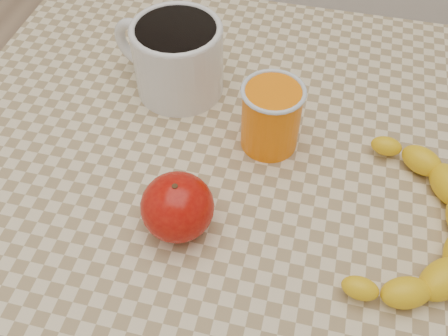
% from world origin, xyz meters
% --- Properties ---
extents(table, '(0.80, 0.80, 0.75)m').
position_xyz_m(table, '(0.00, 0.00, 0.66)').
color(table, beige).
rests_on(table, ground).
extents(coffee_mug, '(0.19, 0.16, 0.11)m').
position_xyz_m(coffee_mug, '(-0.10, 0.15, 0.81)').
color(coffee_mug, silver).
rests_on(coffee_mug, table).
extents(orange_juice_glass, '(0.08, 0.08, 0.09)m').
position_xyz_m(orange_juice_glass, '(0.04, 0.07, 0.80)').
color(orange_juice_glass, orange).
rests_on(orange_juice_glass, table).
extents(apple, '(0.10, 0.10, 0.08)m').
position_xyz_m(apple, '(-0.03, -0.08, 0.79)').
color(apple, '#900604').
rests_on(apple, table).
extents(banana, '(0.33, 0.37, 0.04)m').
position_xyz_m(banana, '(0.22, -0.03, 0.77)').
color(banana, yellow).
rests_on(banana, table).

